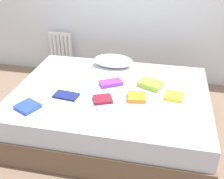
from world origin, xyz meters
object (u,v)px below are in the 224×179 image
at_px(textbook_yellow, 174,96).
at_px(bed, 111,111).
at_px(textbook_lime, 151,84).
at_px(radiator, 61,50).
at_px(textbook_blue, 28,107).
at_px(textbook_navy, 66,96).
at_px(textbook_orange, 137,97).
at_px(textbook_maroon, 103,99).
at_px(textbook_purple, 111,83).
at_px(pillow, 113,61).

bearing_deg(textbook_yellow, bed, -174.72).
relative_size(bed, textbook_lime, 8.43).
distance_m(radiator, textbook_blue, 1.72).
relative_size(radiator, textbook_navy, 2.25).
bearing_deg(textbook_yellow, textbook_orange, -157.80).
bearing_deg(textbook_yellow, textbook_maroon, -157.24).
bearing_deg(bed, textbook_yellow, -1.25).
bearing_deg(textbook_orange, textbook_lime, 59.09).
height_order(textbook_blue, textbook_maroon, textbook_blue).
bearing_deg(textbook_maroon, textbook_navy, 156.95).
distance_m(radiator, textbook_lime, 1.75).
xyz_separation_m(textbook_yellow, textbook_maroon, (-0.67, -0.20, -0.00)).
height_order(textbook_navy, textbook_purple, textbook_purple).
bearing_deg(textbook_yellow, textbook_purple, 175.72).
distance_m(textbook_yellow, textbook_maroon, 0.70).
height_order(radiator, textbook_purple, radiator).
height_order(pillow, textbook_lime, pillow).
distance_m(textbook_purple, textbook_maroon, 0.32).
xyz_separation_m(bed, textbook_maroon, (-0.04, -0.21, 0.27)).
xyz_separation_m(textbook_lime, textbook_navy, (-0.80, -0.38, -0.01)).
height_order(pillow, textbook_purple, pillow).
relative_size(pillow, textbook_maroon, 2.67).
xyz_separation_m(pillow, textbook_yellow, (0.73, -0.58, -0.05)).
distance_m(radiator, textbook_navy, 1.54).
bearing_deg(textbook_purple, textbook_navy, -170.68).
bearing_deg(textbook_yellow, radiator, 150.20).
distance_m(textbook_blue, textbook_purple, 0.88).
height_order(radiator, textbook_yellow, radiator).
relative_size(textbook_blue, textbook_purple, 0.81).
distance_m(pillow, textbook_purple, 0.46).
xyz_separation_m(textbook_purple, textbook_maroon, (-0.01, -0.32, -0.01)).
bearing_deg(radiator, textbook_yellow, -36.33).
xyz_separation_m(pillow, textbook_maroon, (0.06, -0.77, -0.06)).
bearing_deg(radiator, pillow, -34.60).
height_order(radiator, textbook_orange, radiator).
bearing_deg(textbook_purple, radiator, 101.34).
height_order(textbook_blue, textbook_purple, textbook_purple).
xyz_separation_m(bed, textbook_yellow, (0.63, -0.01, 0.27)).
height_order(pillow, textbook_blue, pillow).
height_order(textbook_lime, textbook_navy, textbook_lime).
distance_m(textbook_orange, textbook_purple, 0.38).
relative_size(radiator, textbook_yellow, 3.11).
height_order(textbook_orange, textbook_navy, textbook_orange).
height_order(bed, textbook_purple, textbook_purple).
bearing_deg(textbook_yellow, textbook_navy, -162.72).
distance_m(textbook_orange, textbook_maroon, 0.33).
distance_m(textbook_navy, textbook_purple, 0.50).
height_order(textbook_yellow, textbook_orange, textbook_orange).
distance_m(textbook_lime, textbook_blue, 1.25).
xyz_separation_m(textbook_blue, textbook_purple, (0.65, 0.59, 0.00)).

